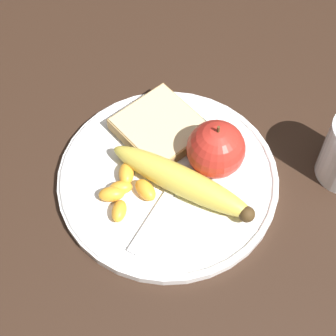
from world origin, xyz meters
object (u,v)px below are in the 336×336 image
object	(u,v)px
apple	(216,149)
bread_slice	(160,128)
jam_packet	(204,138)
banana	(181,183)
fork	(174,185)
plate	(168,178)

from	to	relation	value
apple	bread_slice	size ratio (longest dim) A/B	0.78
jam_packet	banana	bearing A→B (deg)	-65.68
apple	fork	distance (m)	0.07
fork	banana	bearing A→B (deg)	-96.89
plate	fork	bearing A→B (deg)	-12.83
fork	jam_packet	distance (m)	0.08
plate	banana	bearing A→B (deg)	-3.53
apple	bread_slice	xyz separation A→B (m)	(-0.09, -0.02, -0.03)
bread_slice	jam_packet	world-z (taller)	same
fork	bread_slice	bearing A→B (deg)	41.55
bread_slice	fork	world-z (taller)	bread_slice
bread_slice	jam_packet	distance (m)	0.06
plate	apple	xyz separation A→B (m)	(0.03, 0.06, 0.04)
apple	fork	world-z (taller)	apple
apple	jam_packet	distance (m)	0.05
plate	bread_slice	world-z (taller)	bread_slice
plate	banana	world-z (taller)	banana
plate	bread_slice	size ratio (longest dim) A/B	2.65
fork	jam_packet	bearing A→B (deg)	-1.31
banana	bread_slice	size ratio (longest dim) A/B	1.84
banana	bread_slice	distance (m)	0.09
jam_packet	fork	bearing A→B (deg)	-73.08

